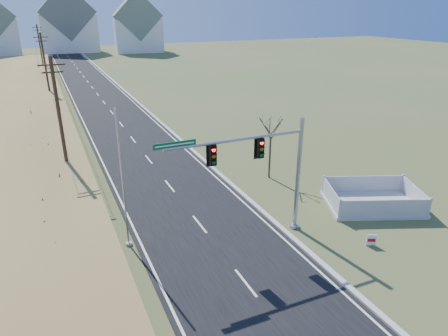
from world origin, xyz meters
TOP-DOWN VIEW (x-y plane):
  - ground at (0.00, 0.00)m, footprint 260.00×260.00m
  - road at (0.00, 50.00)m, footprint 8.00×180.00m
  - curb at (4.15, 50.00)m, footprint 0.30×180.00m
  - utility_pole_near at (-6.50, 15.00)m, footprint 1.80×0.26m
  - utility_pole_mid at (-6.50, 45.00)m, footprint 1.80×0.26m
  - utility_pole_far at (-6.50, 75.00)m, footprint 1.80×0.26m
  - condo_n at (2.00, 112.00)m, footprint 15.27×10.20m
  - condo_ne at (20.00, 104.00)m, footprint 14.12×10.51m
  - traffic_signal_mast at (3.17, 1.48)m, footprint 8.41×0.57m
  - fence_enclosure at (11.19, 1.70)m, footprint 6.89×5.89m
  - open_sign at (7.71, -1.93)m, footprint 0.50×0.27m
  - flagpole at (-4.30, 3.59)m, footprint 0.34×0.34m
  - bare_tree at (7.43, 8.53)m, footprint 1.90×1.90m

SIDE VIEW (x-z plane):
  - ground at x=0.00m, z-range 0.00..0.00m
  - road at x=0.00m, z-range 0.00..0.06m
  - curb at x=4.15m, z-range 0.00..0.18m
  - fence_enclosure at x=11.19m, z-range -0.39..0.93m
  - open_sign at x=7.71m, z-range 0.02..0.68m
  - flagpole at x=-4.30m, z-range -0.77..6.88m
  - bare_tree at x=7.43m, z-range 1.54..6.57m
  - traffic_signal_mast at x=3.17m, z-range 0.81..7.50m
  - utility_pole_near at x=-6.50m, z-range 0.18..9.18m
  - utility_pole_mid at x=-6.50m, z-range 0.18..9.18m
  - utility_pole_far at x=-6.50m, z-range 0.18..9.18m
  - condo_ne at x=20.00m, z-range -1.42..15.10m
  - condo_n at x=2.00m, z-range -1.66..16.88m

